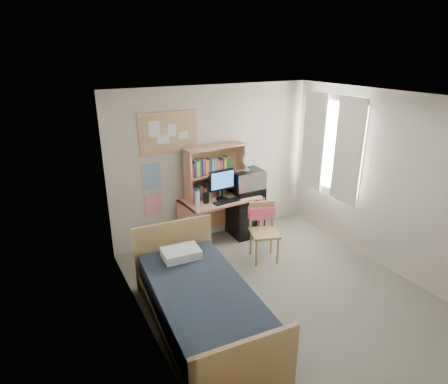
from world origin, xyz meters
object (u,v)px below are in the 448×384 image
bulletin_board (169,132)px  mini_fridge (245,211)px  desk_chair (265,233)px  bed (203,309)px  microwave (246,179)px  speaker_left (206,198)px  desk (220,220)px  speaker_right (237,191)px  desk_fan (247,162)px  monitor (222,185)px

bulletin_board → mini_fridge: (1.25, -0.27, -1.48)m
bulletin_board → desk_chair: 2.14m
bulletin_board → desk_chair: (1.06, -1.16, -1.46)m
desk_chair → bed: (-1.53, -1.01, -0.17)m
microwave → mini_fridge: bearing=90.0°
bulletin_board → speaker_left: size_ratio=5.48×
desk → bed: size_ratio=0.61×
mini_fridge → speaker_left: bearing=-169.8°
mini_fridge → desk: bearing=-173.0°
bulletin_board → microwave: size_ratio=1.74×
speaker_right → mini_fridge: bearing=20.2°
desk_fan → bulletin_board: bearing=167.5°
bed → microwave: (1.72, 1.88, 0.76)m
desk_chair → speaker_left: 1.07m
microwave → desk_fan: (0.00, 0.00, 0.30)m
desk → desk_fan: 1.08m
desk_chair → bed: desk_chair is taller
desk_fan → monitor: bearing=-168.7°
mini_fridge → bed: size_ratio=0.42×
speaker_right → desk_fan: desk_fan is taller
mini_fridge → bed: bearing=-131.9°
desk_fan → bed: bearing=-132.2°
desk → speaker_left: (-0.30, -0.08, 0.49)m
bulletin_board → microwave: (1.25, -0.29, -0.87)m
desk → bed: desk is taller
desk → monitor: size_ratio=2.57×
desk_chair → desk_fan: bearing=95.8°
monitor → speaker_left: (-0.30, -0.02, -0.17)m
desk → microwave: bearing=0.6°
mini_fridge → speaker_right: speaker_right is taller
desk_fan → microwave: bearing=0.0°
monitor → speaker_right: bearing=-0.0°
desk → mini_fridge: mini_fridge is taller
monitor → desk_fan: desk_fan is taller
speaker_left → desk_fan: desk_fan is taller
desk → monitor: monitor is taller
bed → microwave: microwave is taller
desk_chair → speaker_right: speaker_right is taller
desk → speaker_right: speaker_right is taller
bed → speaker_left: 2.06m
desk_chair → monitor: monitor is taller
bulletin_board → speaker_right: bulletin_board is taller
desk_fan → mini_fridge: bearing=90.0°
desk_chair → microwave: 1.07m
monitor → speaker_left: bearing=180.0°
bulletin_board → desk: bearing=-24.5°
bed → desk_fan: size_ratio=7.57×
desk_chair → mini_fridge: bearing=96.0°
bed → monitor: 2.27m
mini_fridge → microwave: microwave is taller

